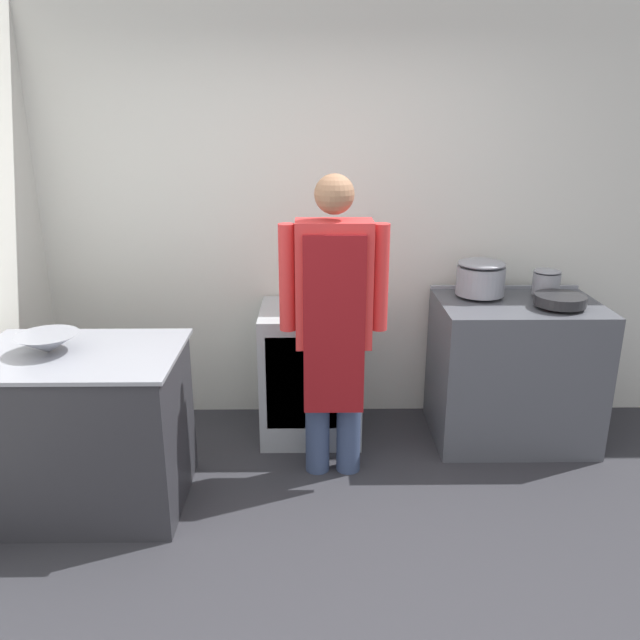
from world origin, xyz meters
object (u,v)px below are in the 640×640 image
Objects in this scene: person_cook at (334,314)px; stock_pot at (481,277)px; mixing_bowl at (48,343)px; saute_pan at (560,300)px; fridge_unit at (311,372)px; stove at (513,371)px; sauce_pot at (546,281)px.

stock_pot is (0.94, 0.53, 0.07)m from person_cook.
saute_pan is at bearing 11.76° from mixing_bowl.
fridge_unit is at bearing -177.50° from stock_pot.
fridge_unit is 2.83× the size of stock_pot.
stove is at bearing 148.49° from saute_pan.
person_cook is 1.45m from sauce_pot.
fridge_unit is 1.59m from saute_pan.
sauce_pot is (0.42, 0.00, -0.03)m from stock_pot.
sauce_pot reaches higher than fridge_unit.
stove is 1.16× the size of fridge_unit.
person_cook is 5.49× the size of mixing_bowl.
stove is 0.57× the size of person_cook.
stove is at bearing 19.48° from person_cook.
fridge_unit is 2.82× the size of saute_pan.
stove is 0.64m from stock_pot.
person_cook reaches higher than fridge_unit.
person_cook reaches higher than stove.
stock_pot is at bearing 2.50° from fridge_unit.
stock_pot is 1.77× the size of sauce_pot.
saute_pan reaches higher than fridge_unit.
saute_pan is (1.48, -0.20, 0.53)m from fridge_unit.
person_cook is at bearing -150.42° from stock_pot.
sauce_pot is at bearing 1.80° from fridge_unit.
sauce_pot is at bearing 90.00° from saute_pan.
stock_pot is (1.06, 0.05, 0.62)m from fridge_unit.
sauce_pot reaches higher than stove.
person_cook is at bearing 11.48° from mixing_bowl.
mixing_bowl is at bearing -164.88° from stove.
mixing_bowl is (-1.44, -0.29, -0.06)m from person_cook.
saute_pan is at bearing 12.07° from person_cook.
person_cook is 1.08m from stock_pot.
saute_pan is (0.20, -0.12, 0.50)m from stove.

